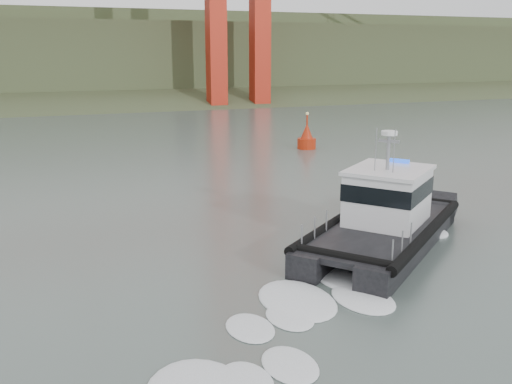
% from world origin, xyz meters
% --- Properties ---
extents(ground, '(400.00, 400.00, 0.00)m').
position_xyz_m(ground, '(0.00, 0.00, 0.00)').
color(ground, '#495650').
rests_on(ground, ground).
extents(headlands, '(500.00, 105.36, 27.12)m').
position_xyz_m(headlands, '(0.00, 125.50, 7.05)').
color(headlands, '#394728').
rests_on(headlands, ground).
extents(patrol_boat, '(12.57, 11.33, 6.05)m').
position_xyz_m(patrol_boat, '(4.18, 2.39, 1.52)').
color(patrol_boat, black).
rests_on(patrol_boat, ground).
extents(nav_buoy, '(1.87, 1.87, 3.90)m').
position_xyz_m(nav_buoy, '(13.56, 30.42, 1.03)').
color(nav_buoy, '#A7230B').
rests_on(nav_buoy, ground).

